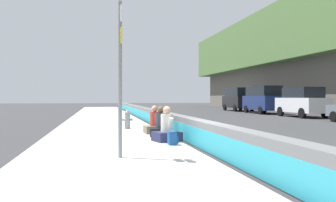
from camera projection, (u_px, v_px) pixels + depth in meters
The scene contains 12 objects.
ground_plane at pixel (206, 151), 9.70m from camera, with size 160.00×160.00×0.00m, color #353538.
sidewalk_strip at pixel (111, 152), 9.18m from camera, with size 80.00×4.40×0.14m, color #B5B2A8.
jersey_barrier at pixel (206, 136), 9.70m from camera, with size 76.00×0.45×0.85m.
route_sign_post at pixel (120, 68), 7.88m from camera, with size 0.44×0.09×3.60m.
fire_hydrant at pixel (127, 119), 15.09m from camera, with size 0.26×0.46×0.88m.
seated_person_foreground at pixel (167, 130), 10.82m from camera, with size 0.87×0.95×1.11m.
seated_person_middle at pixel (161, 127), 12.21m from camera, with size 0.74×0.84×1.07m.
seated_person_rear at pixel (155, 124), 13.23m from camera, with size 0.72×0.82×1.07m.
backpack at pixel (172, 138), 10.00m from camera, with size 0.32×0.28×0.40m.
parked_car_fourth at pixel (302, 102), 26.24m from camera, with size 4.83×2.12×2.28m.
parked_car_midline at pixel (263, 99), 32.03m from camera, with size 5.16×2.23×2.56m.
parked_car_far at pixel (238, 99), 38.00m from camera, with size 5.16×2.23×2.56m.
Camera 1 is at (-9.28, 2.98, 1.53)m, focal length 36.68 mm.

